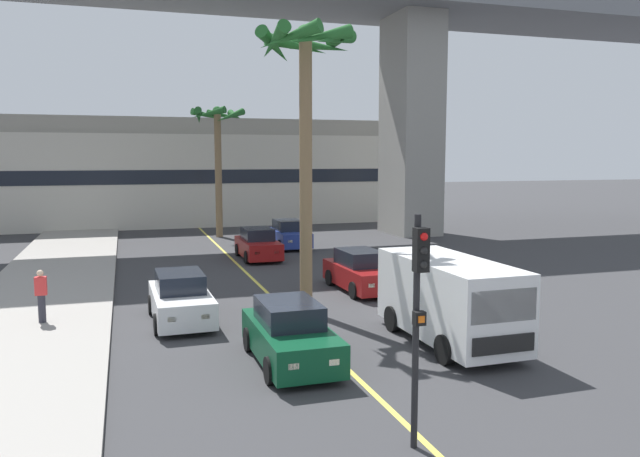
{
  "coord_description": "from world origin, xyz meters",
  "views": [
    {
      "loc": [
        -5.07,
        -2.11,
        5.19
      ],
      "look_at": [
        0.0,
        14.0,
        3.22
      ],
      "focal_mm": 34.91,
      "sensor_mm": 36.0,
      "label": 1
    }
  ],
  "objects_px": {
    "delivery_van": "(449,298)",
    "palm_tree_near_median": "(306,84)",
    "pedestrian_near_crosswalk": "(41,295)",
    "car_queue_second": "(361,272)",
    "car_queue_front": "(258,245)",
    "car_queue_fourth": "(290,335)",
    "car_queue_fifth": "(181,299)",
    "palm_tree_mid_median": "(218,136)",
    "traffic_light_median_near": "(418,300)",
    "car_queue_third": "(289,235)"
  },
  "relations": [
    {
      "from": "delivery_van",
      "to": "palm_tree_near_median",
      "type": "bearing_deg",
      "value": 122.12
    },
    {
      "from": "car_queue_front",
      "to": "car_queue_second",
      "type": "xyz_separation_m",
      "value": [
        2.28,
        -8.5,
        0.0
      ]
    },
    {
      "from": "palm_tree_near_median",
      "to": "car_queue_fourth",
      "type": "bearing_deg",
      "value": -110.86
    },
    {
      "from": "delivery_van",
      "to": "traffic_light_median_near",
      "type": "bearing_deg",
      "value": -123.95
    },
    {
      "from": "car_queue_third",
      "to": "car_queue_second",
      "type": "bearing_deg",
      "value": -91.03
    },
    {
      "from": "car_queue_fourth",
      "to": "palm_tree_near_median",
      "type": "xyz_separation_m",
      "value": [
        1.8,
        4.73,
        6.75
      ]
    },
    {
      "from": "car_queue_front",
      "to": "car_queue_fourth",
      "type": "xyz_separation_m",
      "value": [
        -2.51,
        -15.93,
        0.0
      ]
    },
    {
      "from": "car_queue_front",
      "to": "pedestrian_near_crosswalk",
      "type": "bearing_deg",
      "value": -130.24
    },
    {
      "from": "car_queue_fifth",
      "to": "traffic_light_median_near",
      "type": "xyz_separation_m",
      "value": [
        3.23,
        -10.02,
        1.99
      ]
    },
    {
      "from": "car_queue_fourth",
      "to": "palm_tree_mid_median",
      "type": "bearing_deg",
      "value": 85.66
    },
    {
      "from": "delivery_van",
      "to": "car_queue_front",
      "type": "bearing_deg",
      "value": 97.65
    },
    {
      "from": "car_queue_fifth",
      "to": "delivery_van",
      "type": "bearing_deg",
      "value": -33.57
    },
    {
      "from": "car_queue_front",
      "to": "delivery_van",
      "type": "bearing_deg",
      "value": -82.35
    },
    {
      "from": "car_queue_fourth",
      "to": "car_queue_fifth",
      "type": "height_order",
      "value": "same"
    },
    {
      "from": "car_queue_fifth",
      "to": "palm_tree_near_median",
      "type": "relative_size",
      "value": 0.44
    },
    {
      "from": "delivery_van",
      "to": "pedestrian_near_crosswalk",
      "type": "bearing_deg",
      "value": 154.75
    },
    {
      "from": "traffic_light_median_near",
      "to": "pedestrian_near_crosswalk",
      "type": "xyz_separation_m",
      "value": [
        -7.32,
        10.63,
        -1.72
      ]
    },
    {
      "from": "car_queue_fifth",
      "to": "palm_tree_near_median",
      "type": "distance_m",
      "value": 7.89
    },
    {
      "from": "traffic_light_median_near",
      "to": "pedestrian_near_crosswalk",
      "type": "height_order",
      "value": "traffic_light_median_near"
    },
    {
      "from": "car_queue_third",
      "to": "palm_tree_near_median",
      "type": "xyz_separation_m",
      "value": [
        -3.2,
        -14.66,
        6.75
      ]
    },
    {
      "from": "car_queue_fourth",
      "to": "palm_tree_mid_median",
      "type": "xyz_separation_m",
      "value": [
        1.91,
        25.24,
        5.75
      ]
    },
    {
      "from": "car_queue_second",
      "to": "pedestrian_near_crosswalk",
      "type": "xyz_separation_m",
      "value": [
        -11.17,
        -2.0,
        0.28
      ]
    },
    {
      "from": "delivery_van",
      "to": "traffic_light_median_near",
      "type": "relative_size",
      "value": 1.25
    },
    {
      "from": "car_queue_second",
      "to": "palm_tree_near_median",
      "type": "relative_size",
      "value": 0.44
    },
    {
      "from": "car_queue_front",
      "to": "car_queue_second",
      "type": "distance_m",
      "value": 8.8
    },
    {
      "from": "car_queue_fifth",
      "to": "palm_tree_mid_median",
      "type": "distance_m",
      "value": 21.61
    },
    {
      "from": "delivery_van",
      "to": "palm_tree_mid_median",
      "type": "xyz_separation_m",
      "value": [
        -2.7,
        24.98,
        5.18
      ]
    },
    {
      "from": "delivery_van",
      "to": "palm_tree_near_median",
      "type": "xyz_separation_m",
      "value": [
        -2.81,
        4.48,
        6.18
      ]
    },
    {
      "from": "car_queue_front",
      "to": "car_queue_fifth",
      "type": "bearing_deg",
      "value": -113.34
    },
    {
      "from": "car_queue_fifth",
      "to": "palm_tree_near_median",
      "type": "height_order",
      "value": "palm_tree_near_median"
    },
    {
      "from": "car_queue_third",
      "to": "pedestrian_near_crosswalk",
      "type": "height_order",
      "value": "pedestrian_near_crosswalk"
    },
    {
      "from": "palm_tree_near_median",
      "to": "pedestrian_near_crosswalk",
      "type": "xyz_separation_m",
      "value": [
        -8.18,
        0.71,
        -6.47
      ]
    },
    {
      "from": "car_queue_fifth",
      "to": "pedestrian_near_crosswalk",
      "type": "distance_m",
      "value": 4.14
    },
    {
      "from": "car_queue_second",
      "to": "traffic_light_median_near",
      "type": "xyz_separation_m",
      "value": [
        -3.84,
        -12.63,
        1.99
      ]
    },
    {
      "from": "car_queue_third",
      "to": "pedestrian_near_crosswalk",
      "type": "xyz_separation_m",
      "value": [
        -11.38,
        -13.95,
        0.28
      ]
    },
    {
      "from": "traffic_light_median_near",
      "to": "pedestrian_near_crosswalk",
      "type": "bearing_deg",
      "value": 124.56
    },
    {
      "from": "delivery_van",
      "to": "car_queue_fifth",
      "type": "bearing_deg",
      "value": 146.43
    },
    {
      "from": "car_queue_fourth",
      "to": "palm_tree_mid_median",
      "type": "distance_m",
      "value": 25.95
    },
    {
      "from": "car_queue_third",
      "to": "car_queue_front",
      "type": "bearing_deg",
      "value": -125.91
    },
    {
      "from": "car_queue_fourth",
      "to": "traffic_light_median_near",
      "type": "bearing_deg",
      "value": -79.68
    },
    {
      "from": "pedestrian_near_crosswalk",
      "to": "car_queue_second",
      "type": "bearing_deg",
      "value": 10.15
    },
    {
      "from": "car_queue_front",
      "to": "car_queue_third",
      "type": "xyz_separation_m",
      "value": [
        2.5,
        3.45,
        0.0
      ]
    },
    {
      "from": "palm_tree_mid_median",
      "to": "pedestrian_near_crosswalk",
      "type": "distance_m",
      "value": 22.15
    },
    {
      "from": "delivery_van",
      "to": "car_queue_second",
      "type": "bearing_deg",
      "value": 88.58
    },
    {
      "from": "pedestrian_near_crosswalk",
      "to": "delivery_van",
      "type": "bearing_deg",
      "value": -25.25
    },
    {
      "from": "car_queue_third",
      "to": "car_queue_fifth",
      "type": "height_order",
      "value": "same"
    },
    {
      "from": "car_queue_third",
      "to": "pedestrian_near_crosswalk",
      "type": "distance_m",
      "value": 18.0
    },
    {
      "from": "palm_tree_mid_median",
      "to": "palm_tree_near_median",
      "type": "bearing_deg",
      "value": -90.31
    },
    {
      "from": "car_queue_fourth",
      "to": "delivery_van",
      "type": "relative_size",
      "value": 0.78
    },
    {
      "from": "pedestrian_near_crosswalk",
      "to": "car_queue_fifth",
      "type": "bearing_deg",
      "value": -8.4
    }
  ]
}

